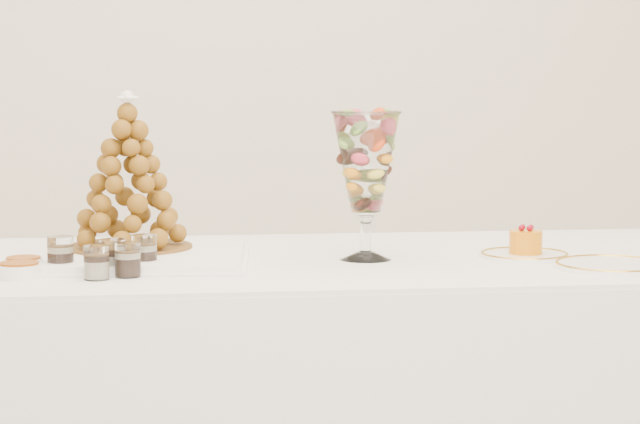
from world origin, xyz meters
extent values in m
cube|color=white|center=(0.00, 2.00, 1.40)|extent=(4.50, 0.04, 2.80)
cube|color=white|center=(-0.12, 0.20, 0.82)|extent=(2.20, 0.96, 0.01)
cube|color=white|center=(-0.48, 0.23, 0.84)|extent=(0.65, 0.52, 0.02)
cylinder|color=white|center=(0.09, 0.15, 0.84)|extent=(0.12, 0.12, 0.02)
cylinder|color=white|center=(0.09, 0.15, 0.89)|extent=(0.03, 0.03, 0.08)
sphere|color=white|center=(0.09, 0.15, 0.93)|extent=(0.04, 0.04, 0.04)
cylinder|color=white|center=(0.46, 0.13, 0.83)|extent=(0.21, 0.21, 0.01)
cylinder|color=white|center=(0.60, -0.06, 0.83)|extent=(0.25, 0.25, 0.01)
cylinder|color=white|center=(-0.59, 0.09, 0.87)|extent=(0.06, 0.06, 0.08)
cylinder|color=white|center=(-0.48, 0.04, 0.87)|extent=(0.06, 0.06, 0.07)
cylinder|color=white|center=(-0.41, 0.09, 0.87)|extent=(0.07, 0.07, 0.08)
cylinder|color=white|center=(-0.51, -0.03, 0.86)|extent=(0.06, 0.06, 0.07)
cylinder|color=white|center=(-0.45, -0.01, 0.86)|extent=(0.06, 0.06, 0.07)
cylinder|color=white|center=(-0.67, 0.12, 0.84)|extent=(0.08, 0.08, 0.03)
cylinder|color=white|center=(-0.67, 0.02, 0.84)|extent=(0.09, 0.09, 0.03)
cylinder|color=brown|center=(-0.44, 0.29, 0.85)|extent=(0.29, 0.29, 0.01)
cone|color=brown|center=(-0.44, 0.29, 1.03)|extent=(0.25, 0.25, 0.35)
sphere|color=white|center=(-0.44, 0.29, 1.20)|extent=(0.04, 0.04, 0.04)
cylinder|color=orange|center=(0.47, 0.12, 0.86)|extent=(0.08, 0.08, 0.05)
sphere|color=maroon|center=(0.48, 0.13, 0.90)|extent=(0.01, 0.01, 0.01)
sphere|color=maroon|center=(0.46, 0.14, 0.90)|extent=(0.01, 0.01, 0.01)
sphere|color=maroon|center=(0.45, 0.12, 0.90)|extent=(0.01, 0.01, 0.01)
sphere|color=maroon|center=(0.47, 0.11, 0.90)|extent=(0.01, 0.01, 0.01)
camera|label=1|loc=(-0.47, -2.62, 1.26)|focal=70.00mm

